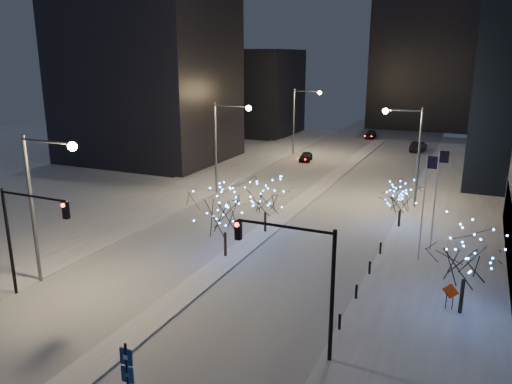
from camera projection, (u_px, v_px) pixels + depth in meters
The scene contains 25 objects.
ground at pixel (144, 327), 28.17m from camera, with size 160.00×160.00×0.00m, color white.
road at pixel (323, 185), 58.99m from camera, with size 20.00×130.00×0.02m, color silver.
median at pixel (310, 195), 54.57m from camera, with size 2.00×80.00×0.15m, color white.
east_sidewalk at pixel (450, 246), 39.85m from camera, with size 10.00×90.00×0.15m, color white.
west_sidewalk at pixel (150, 204), 51.28m from camera, with size 8.00×90.00×0.15m, color white.
filler_west_near at pixel (147, 76), 71.28m from camera, with size 22.00×18.00×24.00m, color black.
filler_west_far at pixel (249, 92), 97.96m from camera, with size 18.00×16.00×16.00m, color black.
horizon_block at pixel (437, 25), 101.30m from camera, with size 24.00×14.00×42.00m, color black.
street_lamp_w_near at pixel (42, 191), 31.74m from camera, with size 4.40×0.56×10.00m.
street_lamp_w_mid at pixel (224, 136), 53.76m from camera, with size 4.40×0.56×10.00m.
street_lamp_w_far at pixel (300, 113), 75.77m from camera, with size 4.40×0.56×10.00m.
street_lamp_east at pixel (410, 144), 48.92m from camera, with size 3.90×0.56×10.00m.
traffic_signal_west at pixel (25, 227), 30.24m from camera, with size 5.26×0.43×7.00m.
traffic_signal_east at pixel (302, 269), 24.27m from camera, with size 5.26×0.43×7.00m.
flagpoles at pixel (431, 196), 36.83m from camera, with size 1.35×2.60×8.00m.
bollards at pixel (363, 279), 32.80m from camera, with size 0.16×12.16×0.90m.
car_near at pixel (306, 157), 72.43m from camera, with size 1.57×3.90×1.33m, color black.
car_mid at pixel (418, 146), 79.95m from camera, with size 1.68×4.81×1.59m, color black.
car_far at pixel (370, 135), 92.67m from camera, with size 1.79×4.39×1.28m, color black.
holiday_tree_median_near at pixel (225, 209), 36.84m from camera, with size 5.28×5.28×5.98m.
holiday_tree_median_far at pixel (265, 197), 42.29m from camera, with size 4.27×4.27×4.70m.
holiday_tree_plaza_near at pixel (467, 255), 28.44m from camera, with size 4.91×4.91×5.55m.
holiday_tree_plaza_far at pixel (401, 197), 43.66m from camera, with size 3.23×3.23×4.14m.
wayfinding_sign at pixel (127, 371), 20.90m from camera, with size 0.59×0.11×3.30m.
construction_sign at pixel (450, 294), 29.56m from camera, with size 0.99×0.29×1.68m.
Camera 1 is at (16.06, -20.39, 14.76)m, focal length 35.00 mm.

